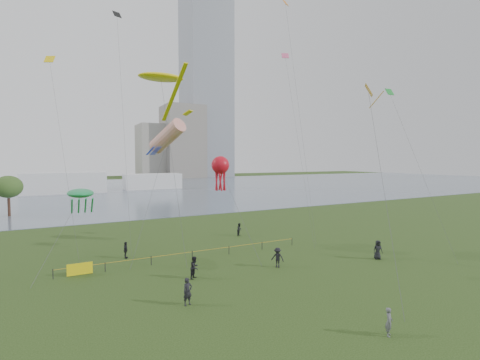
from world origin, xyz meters
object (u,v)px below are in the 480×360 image
kite_flyer (389,322)px  kite_stingray (161,78)px  fence (127,262)px  kite_octopus (220,166)px

kite_flyer → kite_stingray: bearing=67.7°
fence → kite_flyer: (10.65, -19.06, 0.24)m
fence → kite_stingray: (4.28, 3.54, 17.45)m
kite_stingray → kite_octopus: bearing=14.2°
kite_stingray → kite_octopus: (6.78, 0.56, -8.97)m
fence → kite_stingray: size_ratio=1.30×
kite_stingray → fence: bearing=-130.9°
fence → kite_octopus: (11.05, 4.09, 8.48)m
fence → kite_flyer: kite_flyer is taller
kite_flyer → kite_octopus: bearing=50.9°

